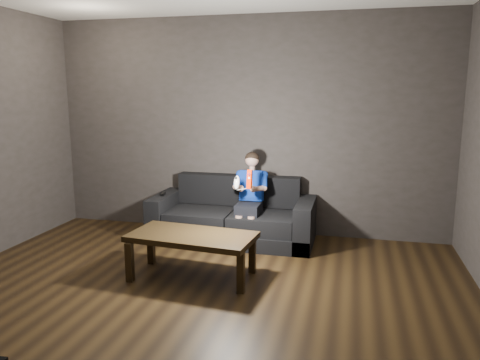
# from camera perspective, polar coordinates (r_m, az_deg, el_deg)

# --- Properties ---
(floor) EXTENTS (5.00, 5.00, 0.00)m
(floor) POSITION_cam_1_polar(r_m,az_deg,el_deg) (3.91, -7.84, -16.50)
(floor) COLOR black
(floor) RESTS_ON ground
(back_wall) EXTENTS (5.00, 0.04, 2.70)m
(back_wall) POSITION_cam_1_polar(r_m,az_deg,el_deg) (5.89, 0.77, 6.55)
(back_wall) COLOR #37332F
(back_wall) RESTS_ON ground
(sofa) EXTENTS (1.94, 0.84, 0.75)m
(sofa) POSITION_cam_1_polar(r_m,az_deg,el_deg) (5.69, -0.83, -4.92)
(sofa) COLOR black
(sofa) RESTS_ON floor
(child) EXTENTS (0.41, 0.50, 1.00)m
(child) POSITION_cam_1_polar(r_m,az_deg,el_deg) (5.50, 1.25, -1.25)
(child) COLOR black
(child) RESTS_ON sofa
(wii_remote_red) EXTENTS (0.05, 0.08, 0.21)m
(wii_remote_red) POSITION_cam_1_polar(r_m,az_deg,el_deg) (5.08, 1.16, 0.10)
(wii_remote_red) COLOR #EF2100
(wii_remote_red) RESTS_ON child
(nunchuk_white) EXTENTS (0.07, 0.10, 0.16)m
(nunchuk_white) POSITION_cam_1_polar(r_m,az_deg,el_deg) (5.12, -0.40, -0.29)
(nunchuk_white) COLOR white
(nunchuk_white) RESTS_ON child
(wii_remote_black) EXTENTS (0.07, 0.16, 0.03)m
(wii_remote_black) POSITION_cam_1_polar(r_m,az_deg,el_deg) (5.83, -9.35, -1.66)
(wii_remote_black) COLOR black
(wii_remote_black) RESTS_ON sofa
(coffee_table) EXTENTS (1.25, 0.71, 0.43)m
(coffee_table) POSITION_cam_1_polar(r_m,az_deg,el_deg) (4.57, -5.86, -7.26)
(coffee_table) COLOR black
(coffee_table) RESTS_ON floor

